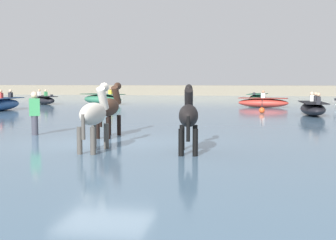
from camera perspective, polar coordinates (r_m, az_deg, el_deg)
name	(u,v)px	position (r m, az deg, el deg)	size (l,w,h in m)	color
ground_plane	(105,153)	(12.48, -7.97, -4.15)	(120.00, 120.00, 0.00)	gray
water_surface	(168,118)	(22.13, -0.04, 0.21)	(90.00, 90.00, 0.28)	slate
horse_lead_dark_bay	(109,109)	(13.77, -7.36, 1.44)	(0.54, 1.75, 1.91)	#382319
horse_trailing_black	(188,117)	(10.64, 2.58, 0.34)	(0.60, 1.73, 1.88)	black
horse_flank_pinto	(94,116)	(10.99, -9.23, 0.55)	(0.49, 1.75, 1.91)	beige
boat_near_starboard	(263,103)	(29.51, 11.84, 2.16)	(3.27, 1.50, 1.08)	#BC382D
boat_mid_outer	(257,98)	(35.38, 11.16, 2.68)	(1.78, 3.74, 0.84)	#337556
boat_near_port	(1,104)	(27.49, -20.21, 1.88)	(1.30, 3.69, 1.18)	#28518E
boat_mid_channel	(313,108)	(23.29, 17.69, 1.39)	(1.13, 3.51, 1.13)	black
boat_far_offshore	(102,99)	(32.98, -8.22, 2.62)	(3.68, 2.67, 1.23)	#337556
boat_distant_east	(44,100)	(34.02, -15.28, 2.45)	(2.87, 2.82, 1.07)	black
person_onlooker_right	(35,116)	(14.67, -16.38, 0.46)	(0.38, 0.33, 1.63)	#383842
channel_buoy	(262,110)	(24.07, 11.69, 1.21)	(0.31, 0.31, 0.71)	#E54C1E
far_shoreline	(214,92)	(53.21, 5.76, 3.57)	(80.00, 2.40, 1.43)	gray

